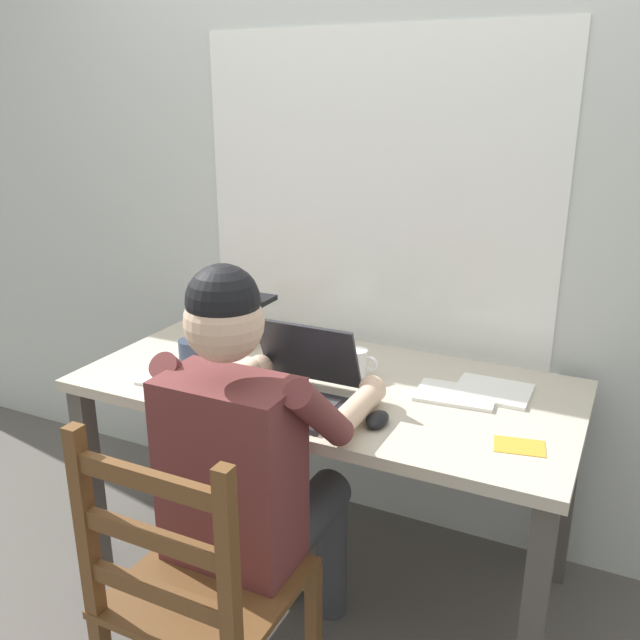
% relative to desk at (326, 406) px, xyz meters
% --- Properties ---
extents(ground_plane, '(8.00, 8.00, 0.00)m').
position_rel_desk_xyz_m(ground_plane, '(0.00, 0.00, -0.65)').
color(ground_plane, '#56514C').
extents(back_wall, '(6.00, 0.08, 2.60)m').
position_rel_desk_xyz_m(back_wall, '(-0.00, 0.46, 0.65)').
color(back_wall, beige).
rests_on(back_wall, ground).
extents(desk, '(1.57, 0.76, 0.74)m').
position_rel_desk_xyz_m(desk, '(0.00, 0.00, 0.00)').
color(desk, '#BCB29E').
rests_on(desk, ground).
extents(seated_person, '(0.50, 0.60, 1.25)m').
position_rel_desk_xyz_m(seated_person, '(0.00, -0.45, 0.04)').
color(seated_person, brown).
rests_on(seated_person, ground).
extents(wooden_chair, '(0.42, 0.42, 0.94)m').
position_rel_desk_xyz_m(wooden_chair, '(0.00, -0.73, -0.19)').
color(wooden_chair, brown).
rests_on(wooden_chair, ground).
extents(laptop, '(0.33, 0.32, 0.22)m').
position_rel_desk_xyz_m(laptop, '(-0.03, -0.17, 0.14)').
color(laptop, '#232328').
rests_on(laptop, desk).
extents(computer_mouse, '(0.06, 0.10, 0.03)m').
position_rel_desk_xyz_m(computer_mouse, '(0.26, -0.21, 0.11)').
color(computer_mouse, black).
rests_on(computer_mouse, desk).
extents(coffee_mug_white, '(0.11, 0.07, 0.09)m').
position_rel_desk_xyz_m(coffee_mug_white, '(0.07, 0.08, 0.13)').
color(coffee_mug_white, white).
rests_on(coffee_mug_white, desk).
extents(coffee_mug_dark, '(0.13, 0.09, 0.09)m').
position_rel_desk_xyz_m(coffee_mug_dark, '(-0.45, -0.09, 0.14)').
color(coffee_mug_dark, '#2D384C').
rests_on(coffee_mug_dark, desk).
extents(book_stack_main, '(0.20, 0.16, 0.08)m').
position_rel_desk_xyz_m(book_stack_main, '(-0.46, 0.16, 0.13)').
color(book_stack_main, '#2D5B9E').
rests_on(book_stack_main, desk).
extents(paper_pile_near_laptop, '(0.23, 0.19, 0.01)m').
position_rel_desk_xyz_m(paper_pile_near_laptop, '(0.50, 0.14, 0.10)').
color(paper_pile_near_laptop, white).
rests_on(paper_pile_near_laptop, desk).
extents(paper_pile_back_corner, '(0.22, 0.18, 0.01)m').
position_rel_desk_xyz_m(paper_pile_back_corner, '(-0.44, -0.20, 0.10)').
color(paper_pile_back_corner, white).
rests_on(paper_pile_back_corner, desk).
extents(paper_pile_side, '(0.25, 0.18, 0.01)m').
position_rel_desk_xyz_m(paper_pile_side, '(0.40, 0.07, 0.10)').
color(paper_pile_side, white).
rests_on(paper_pile_side, desk).
extents(landscape_photo_print, '(0.15, 0.11, 0.00)m').
position_rel_desk_xyz_m(landscape_photo_print, '(0.63, -0.16, 0.09)').
color(landscape_photo_print, gold).
rests_on(landscape_photo_print, desk).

